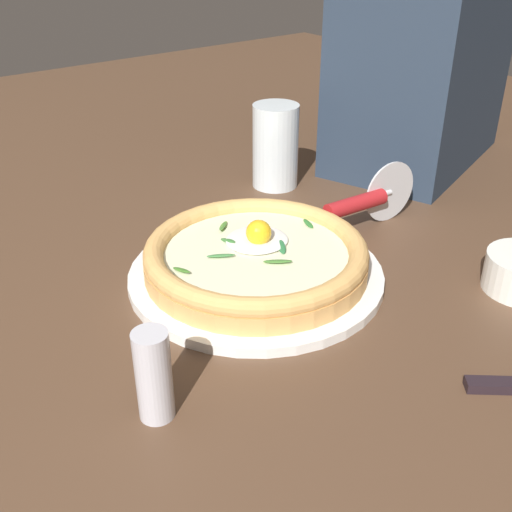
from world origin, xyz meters
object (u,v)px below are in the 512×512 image
object	(u,v)px
pizza	(256,256)
pizza_cutter	(368,200)
drinking_glass	(275,152)
pepper_shaker	(154,375)

from	to	relation	value
pizza	pizza_cutter	distance (m)	0.20
pizza	drinking_glass	world-z (taller)	drinking_glass
drinking_glass	pizza_cutter	bearing A→B (deg)	90.52
drinking_glass	pepper_shaker	xyz separation A→B (m)	(0.41, 0.34, -0.01)
drinking_glass	pizza	bearing A→B (deg)	46.23
drinking_glass	pepper_shaker	distance (m)	0.53
pizza	pepper_shaker	xyz separation A→B (m)	(0.21, 0.13, 0.01)
pizza	pizza_cutter	world-z (taller)	pizza_cutter
drinking_glass	pepper_shaker	size ratio (longest dim) A/B	1.47
pizza	pepper_shaker	bearing A→B (deg)	31.36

